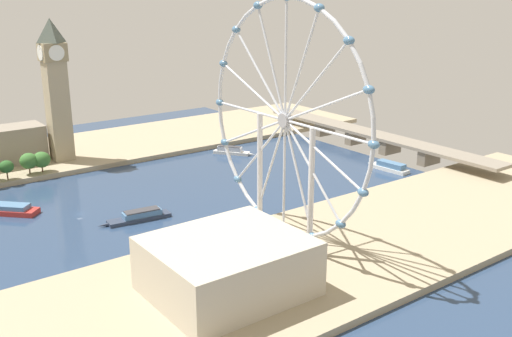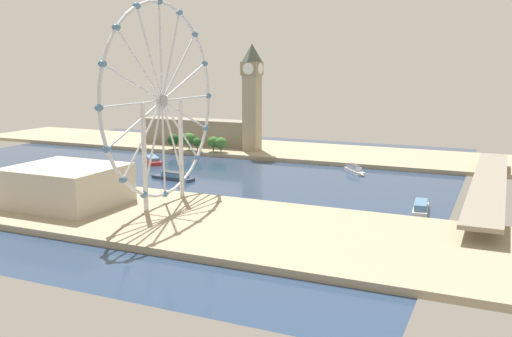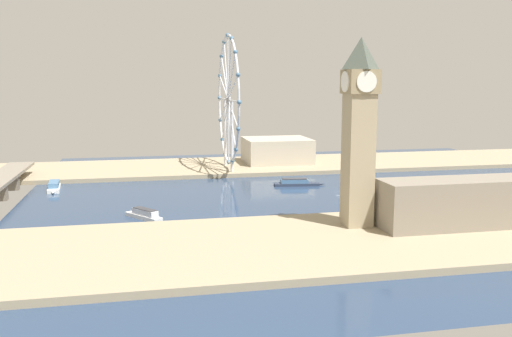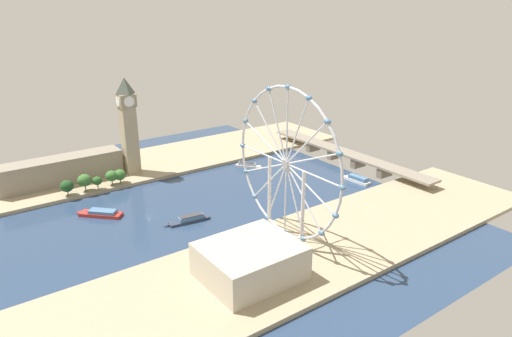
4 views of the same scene
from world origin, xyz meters
name	(u,v)px [view 1 (image 1 of 4)]	position (x,y,z in m)	size (l,w,h in m)	color
ground_plane	(79,214)	(0.00, 0.00, 0.00)	(387.88, 387.88, 0.00)	navy
riverbank_left	(16,161)	(-108.94, 0.00, 1.50)	(90.00, 520.00, 3.00)	tan
riverbank_right	(192,300)	(108.94, 0.00, 1.50)	(90.00, 520.00, 3.00)	tan
clock_tower	(56,88)	(-90.47, 24.10, 48.24)	(15.22, 15.22, 86.84)	tan
tree_row_embankment	(3,165)	(-70.49, -16.33, 11.18)	(12.34, 54.91, 14.44)	#513823
ferris_wheel	(285,122)	(90.34, 56.74, 55.03)	(101.13, 3.20, 102.67)	silver
riverside_hall	(227,266)	(113.26, 12.52, 13.00)	(45.65, 53.06, 20.00)	#BCB29E
river_bridge	(373,137)	(0.00, 209.53, 8.23)	(199.88, 17.50, 11.04)	gray
tour_boat_0	(231,151)	(-45.54, 122.36, 2.26)	(24.97, 20.22, 5.41)	white
tour_boat_1	(389,167)	(42.41, 179.14, 2.36)	(29.48, 9.62, 5.48)	white
tour_boat_2	(140,216)	(25.37, 20.65, 2.03)	(10.79, 35.81, 4.99)	#2D384C
tour_boat_3	(6,209)	(-22.32, -28.72, 2.05)	(30.64, 30.40, 4.89)	#B22D28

